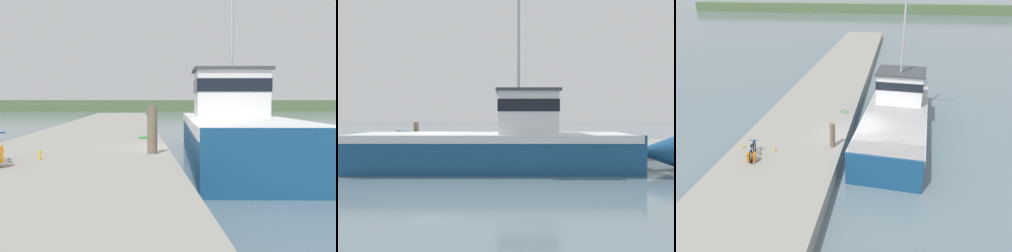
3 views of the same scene
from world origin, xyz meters
The scene contains 8 objects.
ground_plane centered at (0.00, 0.00, 0.00)m, with size 320.00×320.00×0.00m, color slate.
dock_pier centered at (-3.62, 0.00, 0.41)m, with size 5.76×80.00×0.83m, color gray.
fishing_boat_main centered at (2.08, 3.28, 1.23)m, with size 4.63×15.14×11.09m.
bicycle_touring centered at (-4.93, -3.28, 1.15)m, with size 0.70×1.69×0.72m.
mooring_post centered at (-1.28, -1.38, 1.49)m, with size 0.28×0.28×1.33m, color #756651.
hose_coil centered at (-1.42, 3.61, 0.85)m, with size 0.51×0.51×0.04m, color green.
water_bottle_by_bike centered at (-5.91, -2.28, 0.92)m, with size 0.08×0.08×0.19m, color yellow.
water_bottle_on_curb centered at (-4.13, -2.40, 0.95)m, with size 0.07×0.07×0.25m, color yellow.
Camera 2 is at (16.96, 2.15, 2.39)m, focal length 35.00 mm.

